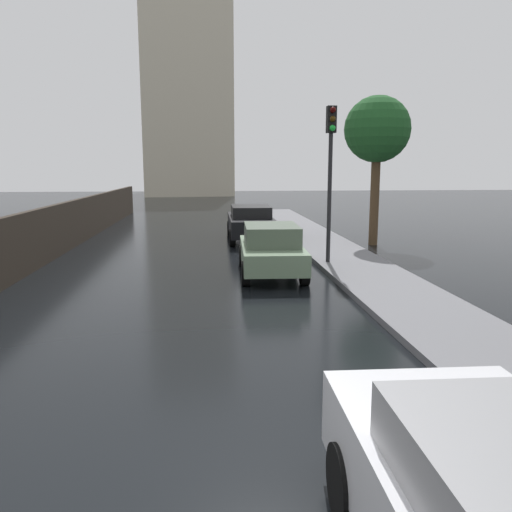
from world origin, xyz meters
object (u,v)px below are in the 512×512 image
Objects in this scene: car_black_far_ahead at (250,222)px; traffic_light at (331,156)px; car_green_near_kerb at (271,249)px; street_tree_mid at (377,131)px.

traffic_light is (1.88, -5.70, 2.51)m from car_black_far_ahead.
car_black_far_ahead is 0.99× the size of traffic_light.
car_green_near_kerb is 0.70× the size of street_tree_mid.
car_green_near_kerb is at bearing -89.30° from car_black_far_ahead.
car_black_far_ahead reaches higher than car_green_near_kerb.
street_tree_mid is at bearing 50.55° from car_green_near_kerb.
car_green_near_kerb is at bearing -131.55° from street_tree_mid.
street_tree_mid is at bearing -18.58° from car_black_far_ahead.
traffic_light is 5.03m from street_tree_mid.
car_black_far_ahead is 6.50m from traffic_light.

